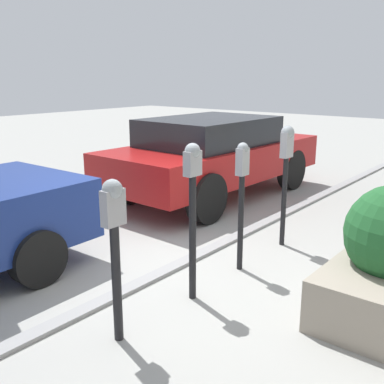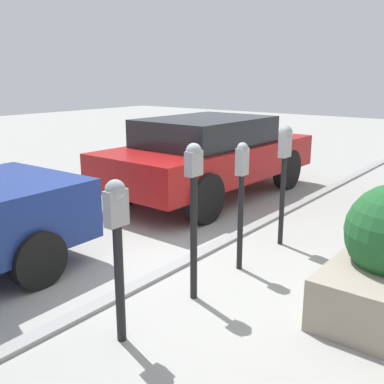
{
  "view_description": "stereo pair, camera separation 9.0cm",
  "coord_description": "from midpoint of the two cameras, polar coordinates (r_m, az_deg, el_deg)",
  "views": [
    {
      "loc": [
        -3.53,
        -3.04,
        2.11
      ],
      "look_at": [
        0.0,
        -0.16,
        0.93
      ],
      "focal_mm": 42.0,
      "sensor_mm": 36.0,
      "label": 1
    },
    {
      "loc": [
        -3.59,
        -2.97,
        2.11
      ],
      "look_at": [
        0.0,
        -0.16,
        0.93
      ],
      "focal_mm": 42.0,
      "sensor_mm": 36.0,
      "label": 2
    }
  ],
  "objects": [
    {
      "name": "parked_car_middle",
      "position": [
        7.95,
        1.97,
        4.88
      ],
      "size": [
        4.33,
        1.9,
        1.41
      ],
      "rotation": [
        0.0,
        0.0,
        -0.02
      ],
      "color": "maroon",
      "rests_on": "ground_plane"
    },
    {
      "name": "curb_strip",
      "position": [
        5.15,
        -2.62,
        -9.38
      ],
      "size": [
        19.0,
        0.16,
        0.04
      ],
      "color": "gray",
      "rests_on": "ground_plane"
    },
    {
      "name": "parking_meter_nearest",
      "position": [
        3.54,
        -10.19,
        -5.2
      ],
      "size": [
        0.19,
        0.16,
        1.36
      ],
      "color": "black",
      "rests_on": "ground_plane"
    },
    {
      "name": "parking_meter_middle",
      "position": [
        4.86,
        5.76,
        0.65
      ],
      "size": [
        0.14,
        0.12,
        1.43
      ],
      "color": "black",
      "rests_on": "ground_plane"
    },
    {
      "name": "parking_meter_second",
      "position": [
        4.15,
        -0.4,
        -0.59
      ],
      "size": [
        0.17,
        0.15,
        1.53
      ],
      "color": "black",
      "rests_on": "ground_plane"
    },
    {
      "name": "parking_meter_fourth",
      "position": [
        5.65,
        11.2,
        4.0
      ],
      "size": [
        0.19,
        0.16,
        1.53
      ],
      "color": "black",
      "rests_on": "ground_plane"
    },
    {
      "name": "ground_plane",
      "position": [
        5.11,
        -1.93,
        -9.82
      ],
      "size": [
        40.0,
        40.0,
        0.0
      ],
      "primitive_type": "plane",
      "color": "#999993"
    }
  ]
}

